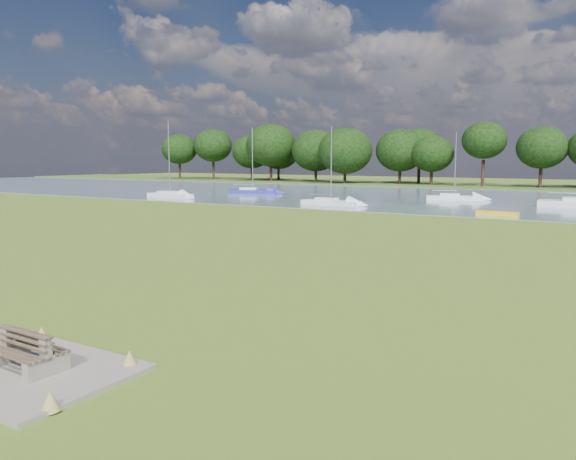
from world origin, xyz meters
The scene contains 11 objects.
ground centered at (0.00, 0.00, 0.00)m, with size 220.00×220.00×0.00m, color olive.
river centered at (0.00, 42.00, 0.00)m, with size 220.00×40.00×0.10m, color slate.
far_bank centered at (0.00, 72.00, 0.00)m, with size 220.00×20.00×0.40m, color #4C6626.
concrete_pad centered at (0.00, -14.00, 0.05)m, with size 4.20×3.20×0.10m, color gray.
bench_pair centered at (0.00, -14.00, 0.46)m, with size 1.64×0.99×0.87m.
kayak centered at (1.88, 24.47, 0.21)m, with size 3.11×0.73×0.31m, color yellow.
tree_line centered at (-4.55, 68.00, 6.31)m, with size 131.81×8.79×10.63m.
sailboat_0 centered at (-13.50, 26.35, 0.46)m, with size 5.69×1.62×7.35m.
sailboat_2 centered at (-29.56, 36.56, 0.51)m, with size 6.25×3.68×8.15m.
sailboat_5 centered at (-33.46, 26.01, 0.50)m, with size 5.97×2.10×8.49m.
sailboat_8 centered at (-5.30, 38.83, 0.47)m, with size 5.86×3.13×7.09m.
Camera 1 is at (10.40, -20.73, 4.43)m, focal length 35.00 mm.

